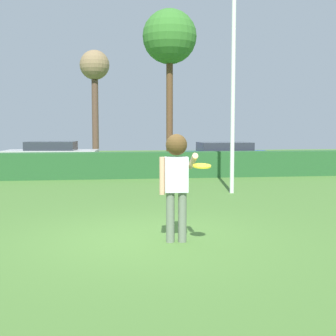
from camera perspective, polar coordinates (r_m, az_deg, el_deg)
The scene contains 9 objects.
ground_plane at distance 8.05m, azimuth -2.66°, elevation -8.65°, with size 60.00×60.00×0.00m, color #4B7632.
person at distance 7.58m, azimuth 1.05°, elevation -0.61°, with size 0.56×0.78×1.80m.
frisbee at distance 6.97m, azimuth 4.20°, elevation 0.26°, with size 0.28×0.28×0.06m.
lamppost at distance 13.53m, azimuth 8.05°, elevation 11.78°, with size 0.24×0.24×6.37m.
hedge_row at distance 17.47m, azimuth -5.57°, elevation 0.36°, with size 25.63×0.90×0.96m, color #26582A.
parked_car_silver at distance 22.06m, azimuth -14.16°, elevation 1.74°, with size 4.34×2.12×1.25m.
parked_car_blue at distance 20.34m, azimuth 6.96°, elevation 1.59°, with size 4.24×1.89×1.25m.
oak_tree at distance 22.20m, azimuth 0.20°, elevation 15.62°, with size 2.51×2.51×7.34m.
bare_elm_tree at distance 25.38m, azimuth -9.03°, elevation 11.62°, with size 1.57×1.57×5.98m.
Camera 1 is at (-0.71, -7.79, 1.91)m, focal length 49.45 mm.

